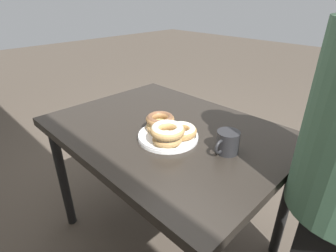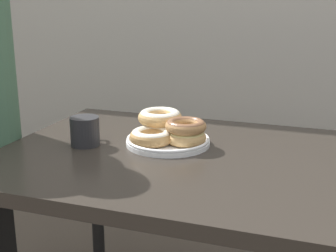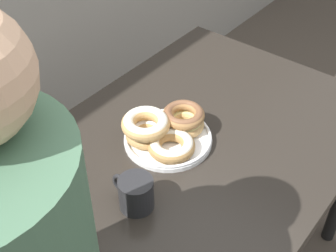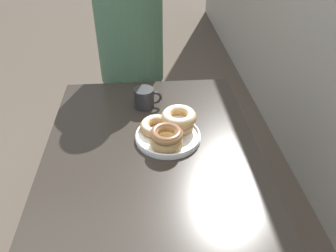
{
  "view_description": "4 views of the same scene",
  "coord_description": "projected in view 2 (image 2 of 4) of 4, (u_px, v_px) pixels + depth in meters",
  "views": [
    {
      "loc": [
        -0.78,
        0.93,
        1.28
      ],
      "look_at": [
        -0.08,
        0.23,
        0.78
      ],
      "focal_mm": 28.0,
      "sensor_mm": 36.0,
      "label": 1
    },
    {
      "loc": [
        0.38,
        -1.07,
        1.17
      ],
      "look_at": [
        -0.08,
        0.23,
        0.78
      ],
      "focal_mm": 50.0,
      "sensor_mm": 36.0,
      "label": 2
    },
    {
      "loc": [
        -0.88,
        -0.4,
        1.65
      ],
      "look_at": [
        -0.08,
        0.23,
        0.78
      ],
      "focal_mm": 50.0,
      "sensor_mm": 36.0,
      "label": 3
    },
    {
      "loc": [
        0.94,
        0.16,
        1.53
      ],
      "look_at": [
        -0.08,
        0.23,
        0.78
      ],
      "focal_mm": 35.0,
      "sensor_mm": 36.0,
      "label": 4
    }
  ],
  "objects": [
    {
      "name": "coffee_mug",
      "position": [
        85.0,
        131.0,
        1.44
      ],
      "size": [
        0.09,
        0.13,
        0.09
      ],
      "color": "#232326",
      "rests_on": "dining_table"
    },
    {
      "name": "dining_table",
      "position": [
        185.0,
        178.0,
        1.39
      ],
      "size": [
        1.1,
        0.82,
        0.72
      ],
      "color": "#28231E",
      "rests_on": "ground_plane"
    },
    {
      "name": "donut_plate",
      "position": [
        167.0,
        131.0,
        1.45
      ],
      "size": [
        0.28,
        0.26,
        0.1
      ],
      "color": "white",
      "rests_on": "dining_table"
    }
  ]
}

